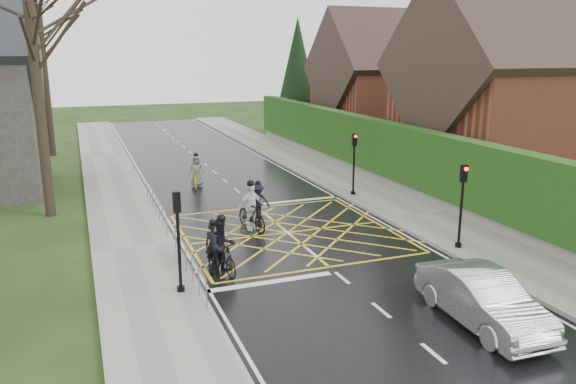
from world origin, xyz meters
TOP-DOWN VIEW (x-y plane):
  - ground at (0.00, 0.00)m, footprint 120.00×120.00m
  - road at (0.00, 0.00)m, footprint 9.00×80.00m
  - sidewalk_right at (6.00, 0.00)m, footprint 3.00×80.00m
  - sidewalk_left at (-6.00, 0.00)m, footprint 3.00×80.00m
  - stone_wall at (7.75, 6.00)m, footprint 0.50×38.00m
  - hedge at (7.75, 6.00)m, footprint 0.90×38.00m
  - house_near at (14.75, 4.00)m, footprint 11.80×9.80m
  - house_far at (14.75, 18.00)m, footprint 9.80×8.80m
  - conifer at (10.75, 26.00)m, footprint 4.60×4.60m
  - tree_near at (-9.00, 6.00)m, footprint 9.24×9.24m
  - tree_mid at (-10.00, 14.00)m, footprint 10.08×10.08m
  - tree_far at (-9.30, 22.00)m, footprint 8.40×8.40m
  - railing_south at (-4.65, -3.50)m, footprint 0.05×5.04m
  - railing_north at (-4.65, 4.00)m, footprint 0.05×6.04m
  - traffic_light_ne at (5.10, 4.20)m, footprint 0.24×0.31m
  - traffic_light_se at (5.10, -4.20)m, footprint 0.24×0.31m
  - traffic_light_sw at (-5.10, -4.50)m, footprint 0.24×0.31m
  - cyclist_rear at (-3.62, -2.53)m, footprint 0.70×1.73m
  - cyclist_back at (-3.48, -3.20)m, footprint 0.99×2.06m
  - cyclist_mid at (-0.51, 2.20)m, footprint 1.13×1.87m
  - cyclist_front at (-1.25, 0.84)m, footprint 1.21×2.18m
  - cyclist_lead at (-1.76, 9.16)m, footprint 1.18×2.02m
  - car at (2.09, -9.12)m, footprint 1.70×4.44m

SIDE VIEW (x-z plane):
  - ground at x=0.00m, z-range 0.00..0.00m
  - road at x=0.00m, z-range 0.00..0.01m
  - sidewalk_right at x=6.00m, z-range 0.00..0.15m
  - sidewalk_left at x=-6.00m, z-range 0.00..0.15m
  - stone_wall at x=7.75m, z-range 0.00..0.70m
  - cyclist_rear at x=-3.62m, z-range -0.29..1.36m
  - cyclist_mid at x=-0.51m, z-range -0.23..1.50m
  - cyclist_lead at x=-1.76m, z-range -0.28..1.57m
  - car at x=2.09m, z-range 0.00..1.44m
  - cyclist_back at x=-3.48m, z-range -0.24..1.76m
  - cyclist_front at x=-1.25m, z-range -0.28..1.83m
  - railing_south at x=-4.65m, z-range 0.27..1.29m
  - railing_north at x=-4.65m, z-range 0.27..1.30m
  - traffic_light_ne at x=5.10m, z-range 0.06..3.27m
  - traffic_light_se at x=5.10m, z-range 0.06..3.27m
  - traffic_light_sw at x=-5.10m, z-range 0.06..3.27m
  - hedge at x=7.75m, z-range 0.70..3.50m
  - house_far at x=14.75m, z-range -0.79..9.51m
  - house_near at x=14.75m, z-range -0.92..10.38m
  - conifer at x=10.75m, z-range -0.01..9.99m
  - tree_far at x=-9.30m, z-range 1.99..12.39m
  - tree_near at x=-9.00m, z-range 2.19..13.63m
  - tree_mid at x=-10.00m, z-range 2.39..14.87m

